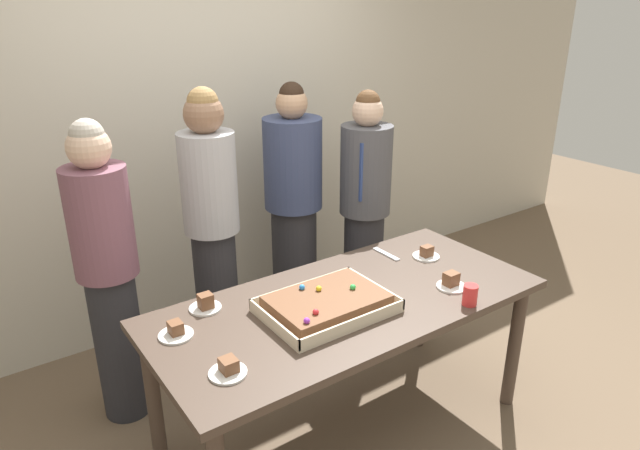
# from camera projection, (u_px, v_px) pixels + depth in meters

# --- Properties ---
(ground_plane) EXTENTS (12.00, 12.00, 0.00)m
(ground_plane) POSITION_uv_depth(u_px,v_px,m) (345.00, 428.00, 3.00)
(ground_plane) COLOR brown
(interior_back_panel) EXTENTS (8.00, 0.12, 3.00)m
(interior_back_panel) POSITION_uv_depth(u_px,v_px,m) (199.00, 102.00, 3.66)
(interior_back_panel) COLOR beige
(interior_back_panel) RESTS_ON ground_plane
(party_table) EXTENTS (1.92, 0.87, 0.78)m
(party_table) POSITION_uv_depth(u_px,v_px,m) (348.00, 316.00, 2.74)
(party_table) COLOR #47382D
(party_table) RESTS_ON ground_plane
(sheet_cake) EXTENTS (0.58, 0.42, 0.11)m
(sheet_cake) POSITION_uv_depth(u_px,v_px,m) (327.00, 304.00, 2.59)
(sheet_cake) COLOR beige
(sheet_cake) RESTS_ON party_table
(plated_slice_near_left) EXTENTS (0.15, 0.15, 0.07)m
(plated_slice_near_left) POSITION_uv_depth(u_px,v_px,m) (426.00, 254.00, 3.14)
(plated_slice_near_left) COLOR white
(plated_slice_near_left) RESTS_ON party_table
(plated_slice_near_right) EXTENTS (0.15, 0.15, 0.08)m
(plated_slice_near_right) POSITION_uv_depth(u_px,v_px,m) (451.00, 282.00, 2.82)
(plated_slice_near_right) COLOR white
(plated_slice_near_right) RESTS_ON party_table
(plated_slice_far_left) EXTENTS (0.15, 0.15, 0.06)m
(plated_slice_far_left) POSITION_uv_depth(u_px,v_px,m) (228.00, 369.00, 2.16)
(plated_slice_far_left) COLOR white
(plated_slice_far_left) RESTS_ON party_table
(plated_slice_far_right) EXTENTS (0.15, 0.15, 0.08)m
(plated_slice_far_right) POSITION_uv_depth(u_px,v_px,m) (205.00, 304.00, 2.61)
(plated_slice_far_right) COLOR white
(plated_slice_far_right) RESTS_ON party_table
(plated_slice_center_front) EXTENTS (0.15, 0.15, 0.06)m
(plated_slice_center_front) POSITION_uv_depth(u_px,v_px,m) (176.00, 332.00, 2.41)
(plated_slice_center_front) COLOR white
(plated_slice_center_front) RESTS_ON party_table
(drink_cup_nearest) EXTENTS (0.07, 0.07, 0.10)m
(drink_cup_nearest) POSITION_uv_depth(u_px,v_px,m) (470.00, 295.00, 2.65)
(drink_cup_nearest) COLOR red
(drink_cup_nearest) RESTS_ON party_table
(cake_server_utensil) EXTENTS (0.03, 0.20, 0.01)m
(cake_server_utensil) POSITION_uv_depth(u_px,v_px,m) (386.00, 254.00, 3.18)
(cake_server_utensil) COLOR silver
(cake_server_utensil) RESTS_ON party_table
(person_serving_front) EXTENTS (0.31, 0.31, 1.62)m
(person_serving_front) POSITION_uv_depth(u_px,v_px,m) (108.00, 271.00, 2.82)
(person_serving_front) COLOR #28282D
(person_serving_front) RESTS_ON ground_plane
(person_green_shirt_behind) EXTENTS (0.33, 0.33, 1.61)m
(person_green_shirt_behind) POSITION_uv_depth(u_px,v_px,m) (365.00, 208.00, 3.73)
(person_green_shirt_behind) COLOR #28282D
(person_green_shirt_behind) RESTS_ON ground_plane
(person_striped_tie_right) EXTENTS (0.31, 0.31, 1.70)m
(person_striped_tie_right) POSITION_uv_depth(u_px,v_px,m) (212.00, 230.00, 3.21)
(person_striped_tie_right) COLOR #28282D
(person_striped_tie_right) RESTS_ON ground_plane
(person_far_right_suit) EXTENTS (0.38, 0.38, 1.66)m
(person_far_right_suit) POSITION_uv_depth(u_px,v_px,m) (294.00, 207.00, 3.72)
(person_far_right_suit) COLOR #28282D
(person_far_right_suit) RESTS_ON ground_plane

